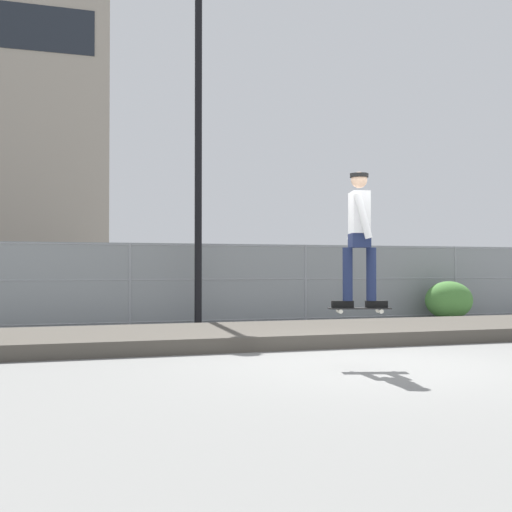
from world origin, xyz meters
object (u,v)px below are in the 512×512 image
Objects in this scene: street_lamp at (198,113)px; parked_car_far at (433,283)px; skateboard at (360,309)px; parked_car_mid at (248,284)px; skater at (359,230)px; shrub_left at (449,300)px.

street_lamp reaches higher than parked_car_far.
skateboard is 7.80m from street_lamp.
parked_car_far is (5.84, -0.10, 0.00)m from parked_car_mid.
skater reaches higher than parked_car_far.
street_lamp reaches higher than skateboard.
street_lamp is 1.72× the size of parked_car_far.
parked_car_far is 3.62× the size of shrub_left.
parked_car_far reaches higher than shrub_left.
skateboard is 10.32m from parked_car_mid.
skater is 10.36m from parked_car_mid.
street_lamp reaches higher than skater.
street_lamp is at bearing -178.92° from shrub_left.
skateboard is at bearing -85.50° from street_lamp.
skateboard is 0.47× the size of skater.
parked_car_far is 3.65m from shrub_left.
parked_car_far is (8.09, 3.37, -3.86)m from street_lamp.
street_lamp is 6.22× the size of shrub_left.
skater is at bearing -165.96° from skateboard.
skateboard is 0.18× the size of parked_car_far.
skater is at bearing -85.50° from street_lamp.
parked_car_far is at bearing -0.98° from parked_car_mid.
parked_car_mid is (1.73, 10.18, 0.08)m from skateboard.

